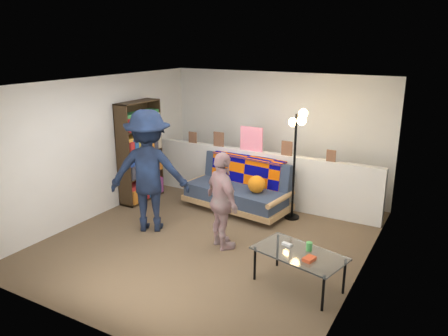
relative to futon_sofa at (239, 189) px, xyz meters
name	(u,v)px	position (x,y,z in m)	size (l,w,h in m)	color
ground	(211,239)	(0.20, -1.32, -0.38)	(5.00, 5.00, 0.00)	brown
room_shell	(226,128)	(0.20, -0.84, 1.29)	(4.60, 5.05, 2.45)	silver
half_wall_ledge	(261,178)	(0.20, 0.48, 0.12)	(4.45, 0.15, 1.00)	silver
ledge_decor	(250,141)	(-0.03, 0.46, 0.79)	(2.97, 0.02, 0.45)	brown
futon_sofa	(239,189)	(0.00, 0.00, 0.00)	(2.02, 1.14, 0.83)	tan
bookshelf	(140,155)	(-1.88, -0.47, 0.50)	(0.32, 0.95, 1.90)	black
coffee_table	(300,255)	(1.86, -1.94, 0.05)	(1.22, 0.85, 0.58)	black
floor_lamp	(297,142)	(1.01, 0.11, 0.96)	(0.37, 0.35, 1.90)	black
person_left	(149,171)	(-0.86, -1.46, 0.60)	(1.27, 0.73, 1.96)	black
person_right	(222,201)	(0.49, -1.47, 0.35)	(0.86, 0.36, 1.46)	#D48990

